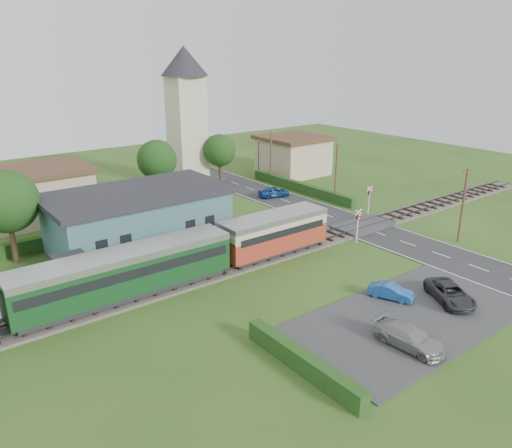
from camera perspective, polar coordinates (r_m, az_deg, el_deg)
ground at (r=43.54m, az=5.37°, el=-3.84°), size 120.00×120.00×0.00m
railway_track at (r=44.87m, az=3.65°, el=-2.93°), size 76.00×3.20×0.49m
road at (r=50.44m, az=13.78°, el=-1.02°), size 6.00×70.00×0.05m
car_park at (r=35.46m, az=16.94°, el=-10.26°), size 17.00×9.00×0.08m
crossing_deck at (r=51.56m, az=12.09°, el=-0.20°), size 6.20×3.40×0.45m
platform at (r=42.07m, az=-9.65°, el=-4.56°), size 30.00×3.00×0.45m
equipment_hut at (r=38.81m, az=-20.27°, el=-5.19°), size 2.30×2.30×2.55m
station_building at (r=46.11m, az=-13.23°, el=0.62°), size 16.00×9.00×5.30m
train at (r=35.70m, az=-19.43°, el=-6.48°), size 43.20×2.90×3.40m
church_tower at (r=66.13m, az=-8.01°, el=13.16°), size 6.00×6.00×17.60m
house_west at (r=57.41m, az=-23.69°, el=3.25°), size 10.80×8.80×5.50m
house_east at (r=72.70m, az=4.28°, el=7.90°), size 8.80×8.80×5.50m
hedge_carpark at (r=28.91m, az=5.40°, el=-15.42°), size 0.80×9.00×1.20m
hedge_roadside at (r=63.63m, az=5.09°, el=4.21°), size 0.80×18.00×1.20m
hedge_station at (r=50.71m, az=-15.20°, el=-0.28°), size 22.00×0.80×1.30m
tree_a at (r=45.36m, az=-26.64°, el=2.30°), size 5.20×5.20×8.00m
tree_b at (r=59.31m, az=-11.26°, el=7.20°), size 4.60×4.60×7.34m
tree_c at (r=65.94m, az=-4.19°, el=8.38°), size 4.20×4.20×6.78m
utility_pole_b at (r=49.53m, az=22.57°, el=2.06°), size 1.40×0.22×7.00m
utility_pole_c at (r=58.75m, az=9.13°, el=5.82°), size 1.40×0.22×7.00m
utility_pole_d at (r=67.36m, az=1.70°, el=7.76°), size 1.40×0.22×7.00m
crossing_signal_near at (r=46.87m, az=11.57°, el=0.34°), size 0.84×0.28×3.28m
crossing_signal_far at (r=55.10m, az=12.82°, el=3.09°), size 0.84×0.28×3.28m
streetlamp_east at (r=72.41m, az=0.30°, el=8.11°), size 0.30×0.30×5.15m
car_on_road at (r=60.95m, az=2.05°, el=3.69°), size 4.04×2.51×1.28m
car_park_blue at (r=37.44m, az=15.16°, el=-7.45°), size 2.34×3.42×1.07m
car_park_silver at (r=32.03m, az=17.10°, el=-12.26°), size 2.12×4.57×1.29m
car_park_dark at (r=38.29m, az=21.30°, el=-7.37°), size 4.01×4.98×1.26m
pedestrian_near at (r=45.52m, az=-1.50°, el=-0.83°), size 0.78×0.61×1.89m
pedestrian_far at (r=38.65m, az=-17.84°, el=-5.71°), size 0.82×0.96×1.72m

